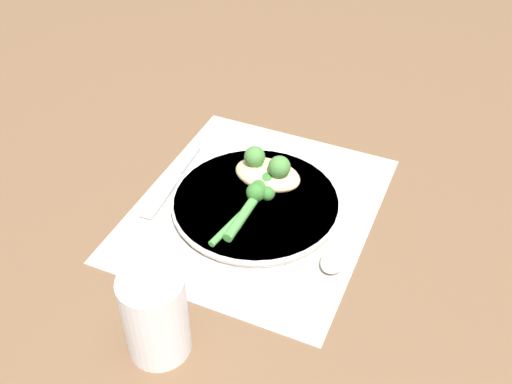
% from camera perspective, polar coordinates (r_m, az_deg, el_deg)
% --- Properties ---
extents(ground_plane, '(3.00, 3.00, 0.00)m').
position_cam_1_polar(ground_plane, '(0.90, -0.00, -1.59)').
color(ground_plane, brown).
extents(placemat, '(0.39, 0.34, 0.00)m').
position_cam_1_polar(placemat, '(0.90, -0.00, -1.50)').
color(placemat, '#B2A893').
rests_on(placemat, ground_plane).
extents(plate, '(0.25, 0.25, 0.01)m').
position_cam_1_polar(plate, '(0.89, -0.00, -1.01)').
color(plate, white).
rests_on(plate, placemat).
extents(chicken_fillet, '(0.08, 0.11, 0.03)m').
position_cam_1_polar(chicken_fillet, '(0.91, 1.14, 1.66)').
color(chicken_fillet, '#DBBC89').
rests_on(chicken_fillet, plate).
extents(pesto_dollop_primary, '(0.03, 0.03, 0.03)m').
position_cam_1_polar(pesto_dollop_primary, '(0.88, 2.24, 2.40)').
color(pesto_dollop_primary, '#477F38').
rests_on(pesto_dollop_primary, chicken_fillet).
extents(pesto_dollop_secondary, '(0.03, 0.03, 0.03)m').
position_cam_1_polar(pesto_dollop_secondary, '(0.90, -0.13, 3.39)').
color(pesto_dollop_secondary, '#477F38').
rests_on(pesto_dollop_secondary, chicken_fillet).
extents(broccoli_stalk_front, '(0.13, 0.05, 0.03)m').
position_cam_1_polar(broccoli_stalk_front, '(0.90, 0.66, 1.31)').
color(broccoli_stalk_front, '#51A847').
rests_on(broccoli_stalk_front, plate).
extents(broccoli_stalk_rear, '(0.14, 0.04, 0.03)m').
position_cam_1_polar(broccoli_stalk_rear, '(0.88, 0.07, -0.15)').
color(broccoli_stalk_rear, '#51A847').
rests_on(broccoli_stalk_rear, plate).
extents(broccoli_stalk_left, '(0.14, 0.05, 0.03)m').
position_cam_1_polar(broccoli_stalk_left, '(0.87, -0.03, -0.36)').
color(broccoli_stalk_left, '#51A847').
rests_on(broccoli_stalk_left, plate).
extents(knife, '(0.18, 0.03, 0.01)m').
position_cam_1_polar(knife, '(0.95, -7.87, 1.25)').
color(knife, silver).
rests_on(knife, placemat).
extents(spoon, '(0.17, 0.04, 0.01)m').
position_cam_1_polar(spoon, '(0.83, 7.87, -5.69)').
color(spoon, silver).
rests_on(spoon, placemat).
extents(water_glass, '(0.07, 0.07, 0.12)m').
position_cam_1_polar(water_glass, '(0.70, -9.57, -11.51)').
color(water_glass, white).
rests_on(water_glass, ground_plane).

